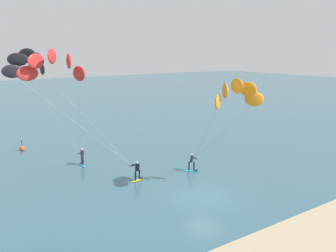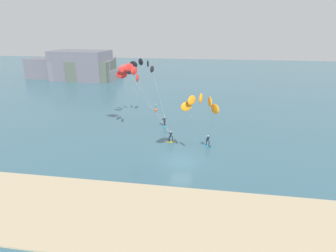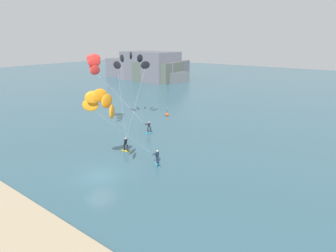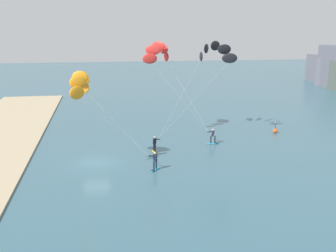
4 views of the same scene
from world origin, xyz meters
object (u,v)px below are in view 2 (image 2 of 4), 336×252
(kitesurfer_nearshore, at_px, (201,106))
(kitesurfer_far_out, at_px, (131,74))
(kitesurfer_mid_water, at_px, (142,69))
(marker_buoy, at_px, (156,110))

(kitesurfer_nearshore, bearing_deg, kitesurfer_far_out, 142.00)
(kitesurfer_mid_water, xyz_separation_m, kitesurfer_far_out, (-0.11, -5.98, -0.01))
(kitesurfer_mid_water, height_order, marker_buoy, kitesurfer_mid_water)
(kitesurfer_nearshore, height_order, kitesurfer_far_out, kitesurfer_far_out)
(kitesurfer_far_out, bearing_deg, kitesurfer_mid_water, 88.91)
(kitesurfer_far_out, distance_m, marker_buoy, 16.54)
(kitesurfer_nearshore, height_order, marker_buoy, kitesurfer_nearshore)
(kitesurfer_far_out, bearing_deg, kitesurfer_nearshore, -38.00)
(kitesurfer_nearshore, bearing_deg, marker_buoy, 113.96)
(marker_buoy, bearing_deg, kitesurfer_mid_water, -93.78)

